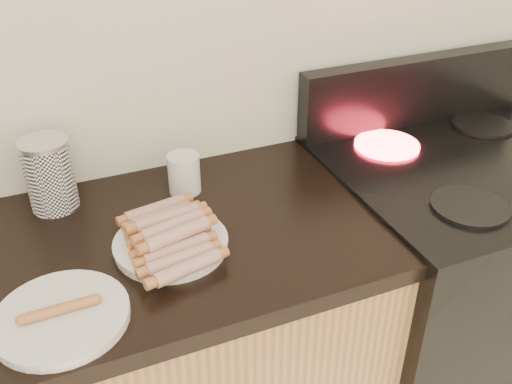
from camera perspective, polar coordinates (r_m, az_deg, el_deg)
name	(u,v)px	position (r m, az deg, el deg)	size (l,w,h in m)	color
wall_back	(145,15)	(1.40, -11.02, 16.98)	(4.00, 0.04, 2.60)	silver
stove	(446,291)	(1.88, 18.51, -9.37)	(0.76, 0.65, 0.91)	black
stove_panel	(417,90)	(1.78, 15.81, 9.77)	(0.76, 0.06, 0.20)	black
burner_near_left	(470,206)	(1.42, 20.58, -1.36)	(0.18, 0.18, 0.01)	black
burner_far_left	(387,145)	(1.64, 12.95, 4.61)	(0.18, 0.18, 0.01)	#FF1E2D
burner_far_right	(483,125)	(1.85, 21.72, 6.27)	(0.18, 0.18, 0.01)	black
main_plate	(171,245)	(1.23, -8.48, -5.27)	(0.24, 0.24, 0.02)	white
side_plate	(61,317)	(1.11, -18.88, -11.74)	(0.25, 0.25, 0.02)	white
hotdog_pile	(170,234)	(1.22, -8.59, -4.14)	(0.14, 0.28, 0.06)	maroon
plain_sausages	(60,309)	(1.10, -19.05, -11.02)	(0.13, 0.02, 0.02)	#C86331
canister	(50,174)	(1.40, -19.95, 1.67)	(0.11, 0.11, 0.17)	white
mug	(184,173)	(1.40, -7.20, 1.86)	(0.08, 0.08, 0.10)	silver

